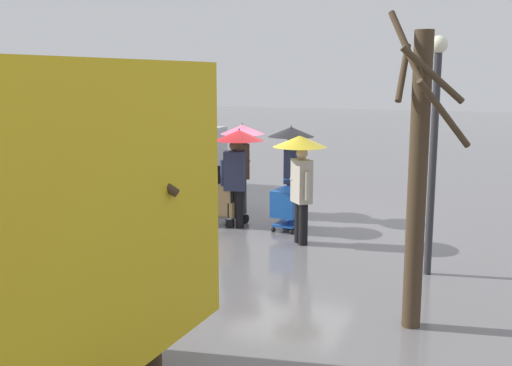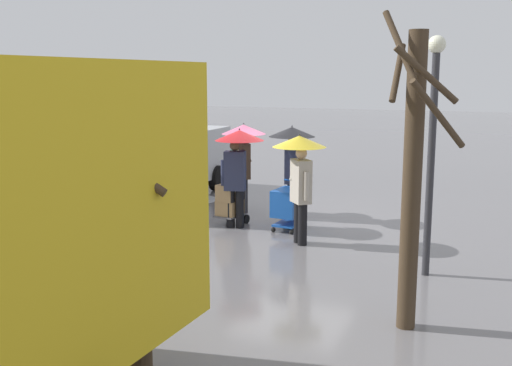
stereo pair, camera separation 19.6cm
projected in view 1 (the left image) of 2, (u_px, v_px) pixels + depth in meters
The scene contains 13 objects.
ground_plane at pixel (294, 219), 13.91m from camera, with size 90.00×90.00×0.00m, color slate.
slush_patch_near_cluster at pixel (132, 260), 10.80m from camera, with size 2.77×2.77×0.01m, color silver.
slush_patch_mid_street at pixel (191, 200), 16.05m from camera, with size 1.28×1.28×0.01m, color #999BA0.
cargo_van_parked_right at pixel (150, 156), 15.72m from camera, with size 2.30×5.39×2.60m.
shopping_cart_vendor at pixel (288, 204), 12.85m from camera, with size 0.61×0.86×1.02m.
hand_dolly_boxes at pixel (229, 201), 13.29m from camera, with size 0.62×0.78×1.32m.
pedestrian_pink_side at pixel (237, 155), 12.87m from camera, with size 1.04×1.04×2.15m.
pedestrian_black_side at pixel (301, 163), 11.68m from camera, with size 1.04×1.04×2.15m.
pedestrian_white_side at pixel (291, 150), 13.69m from camera, with size 1.04×1.04×2.15m.
pedestrian_far_side at pixel (242, 147), 14.32m from camera, with size 1.04×1.04×2.15m.
bare_tree_near at pixel (418, 174), 7.62m from camera, with size 1.07×0.90×4.03m.
bare_tree_far at pixel (146, 225), 6.10m from camera, with size 1.14×1.16×3.38m.
street_lamp at pixel (434, 131), 9.67m from camera, with size 0.28×0.28×3.86m.
Camera 1 is at (-4.15, 12.93, 3.26)m, focal length 42.67 mm.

